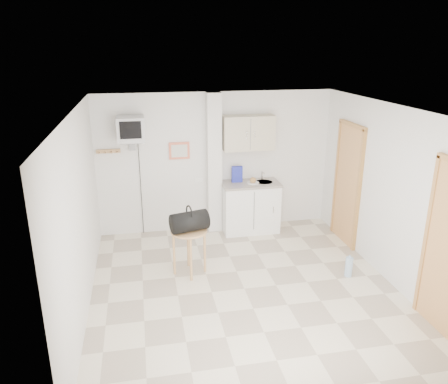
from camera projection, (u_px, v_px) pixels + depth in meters
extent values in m
plane|color=beige|center=(244.00, 289.00, 6.14)|extent=(4.50, 4.50, 0.00)
cube|color=white|center=(216.00, 162.00, 7.83)|extent=(4.20, 0.04, 2.50)
cube|color=white|center=(310.00, 298.00, 3.65)|extent=(4.20, 0.04, 2.50)
cube|color=white|center=(80.00, 217.00, 5.35)|extent=(0.04, 4.50, 2.50)
cube|color=white|center=(391.00, 195.00, 6.12)|extent=(0.04, 4.50, 2.50)
cube|color=white|center=(247.00, 110.00, 5.33)|extent=(4.20, 4.50, 0.04)
cube|color=white|center=(214.00, 164.00, 7.72)|extent=(0.25, 0.22, 2.50)
cube|color=#E26A4C|center=(179.00, 151.00, 7.61)|extent=(0.36, 0.03, 0.30)
cube|color=silver|center=(179.00, 151.00, 7.60)|extent=(0.28, 0.01, 0.22)
cube|color=tan|center=(108.00, 151.00, 7.37)|extent=(0.40, 0.05, 0.06)
cube|color=white|center=(199.00, 180.00, 7.85)|extent=(0.15, 0.02, 0.08)
cylinder|color=tan|center=(99.00, 153.00, 7.29)|extent=(0.02, 0.08, 0.02)
cylinder|color=tan|center=(105.00, 153.00, 7.30)|extent=(0.02, 0.08, 0.02)
cylinder|color=tan|center=(111.00, 152.00, 7.32)|extent=(0.02, 0.08, 0.02)
cylinder|color=tan|center=(117.00, 152.00, 7.34)|extent=(0.02, 0.08, 0.02)
cube|color=#A67934|center=(347.00, 186.00, 7.36)|extent=(0.04, 0.75, 2.00)
cube|color=olive|center=(347.00, 186.00, 7.36)|extent=(0.06, 0.87, 2.06)
cube|color=white|center=(250.00, 208.00, 7.94)|extent=(1.00, 0.55, 0.88)
cube|color=gray|center=(251.00, 184.00, 7.79)|extent=(1.03, 0.58, 0.04)
cylinder|color=#B7B7BA|center=(264.00, 183.00, 7.84)|extent=(0.30, 0.30, 0.05)
cylinder|color=#B7B7BA|center=(262.00, 175.00, 7.93)|extent=(0.02, 0.02, 0.16)
cylinder|color=#B7B7BA|center=(263.00, 172.00, 7.85)|extent=(0.02, 0.13, 0.02)
cube|color=#BCB096|center=(248.00, 133.00, 7.60)|extent=(0.90, 0.32, 0.60)
cube|color=#2029A1|center=(237.00, 174.00, 7.78)|extent=(0.19, 0.07, 0.29)
cylinder|color=white|center=(253.00, 183.00, 7.75)|extent=(0.22, 0.22, 0.01)
sphere|color=tan|center=(253.00, 180.00, 7.74)|extent=(0.11, 0.11, 0.11)
cube|color=slate|center=(132.00, 141.00, 7.26)|extent=(0.36, 0.32, 0.02)
cube|color=slate|center=(132.00, 144.00, 7.41)|extent=(0.10, 0.06, 0.20)
cube|color=silver|center=(131.00, 129.00, 7.12)|extent=(0.44, 0.42, 0.40)
cube|color=black|center=(131.00, 130.00, 6.92)|extent=(0.34, 0.02, 0.28)
cylinder|color=black|center=(141.00, 188.00, 7.69)|extent=(0.01, 0.01, 1.73)
cylinder|color=tan|center=(189.00, 231.00, 6.35)|extent=(0.54, 0.54, 0.03)
cylinder|color=tan|center=(205.00, 251.00, 6.50)|extent=(0.04, 0.04, 0.67)
cylinder|color=tan|center=(188.00, 246.00, 6.68)|extent=(0.04, 0.04, 0.67)
cylinder|color=tan|center=(174.00, 254.00, 6.43)|extent=(0.04, 0.04, 0.67)
cylinder|color=tan|center=(191.00, 260.00, 6.25)|extent=(0.04, 0.04, 0.67)
cylinder|color=black|center=(189.00, 222.00, 6.27)|extent=(0.59, 0.42, 0.29)
torus|color=black|center=(189.00, 213.00, 6.22)|extent=(0.08, 0.22, 0.22)
cylinder|color=#99B9D6|center=(349.00, 267.00, 6.43)|extent=(0.11, 0.11, 0.30)
cylinder|color=#99B9D6|center=(350.00, 257.00, 6.38)|extent=(0.03, 0.03, 0.04)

